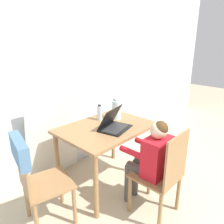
% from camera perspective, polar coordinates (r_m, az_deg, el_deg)
% --- Properties ---
extents(wall_back, '(6.40, 0.05, 2.50)m').
position_cam_1_polar(wall_back, '(2.94, -6.63, 10.93)').
color(wall_back, silver).
rests_on(wall_back, ground_plane).
extents(dining_table, '(1.01, 0.73, 0.72)m').
position_cam_1_polar(dining_table, '(2.45, -1.51, -5.96)').
color(dining_table, olive).
rests_on(dining_table, ground_plane).
extents(chair_occupied, '(0.41, 0.41, 0.89)m').
position_cam_1_polar(chair_occupied, '(2.15, 13.05, -15.63)').
color(chair_occupied, olive).
rests_on(chair_occupied, ground_plane).
extents(chair_spare, '(0.51, 0.48, 0.90)m').
position_cam_1_polar(chair_spare, '(2.02, -20.32, -13.93)').
color(chair_spare, olive).
rests_on(chair_spare, ground_plane).
extents(person_seated, '(0.30, 0.42, 0.97)m').
position_cam_1_polar(person_seated, '(2.13, 10.27, -11.31)').
color(person_seated, red).
rests_on(person_seated, ground_plane).
extents(laptop, '(0.40, 0.33, 0.23)m').
position_cam_1_polar(laptop, '(2.34, 0.30, -3.08)').
color(laptop, black).
rests_on(laptop, dining_table).
extents(flower_vase, '(0.12, 0.12, 0.32)m').
position_cam_1_polar(flower_vase, '(2.59, 1.10, 0.80)').
color(flower_vase, silver).
rests_on(flower_vase, dining_table).
extents(water_bottle, '(0.06, 0.06, 0.19)m').
position_cam_1_polar(water_bottle, '(2.57, -3.27, -0.21)').
color(water_bottle, silver).
rests_on(water_bottle, dining_table).
extents(cardboard_panel, '(0.69, 0.17, 1.08)m').
position_cam_1_polar(cardboard_panel, '(2.67, -14.83, -6.43)').
color(cardboard_panel, silver).
rests_on(cardboard_panel, ground_plane).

